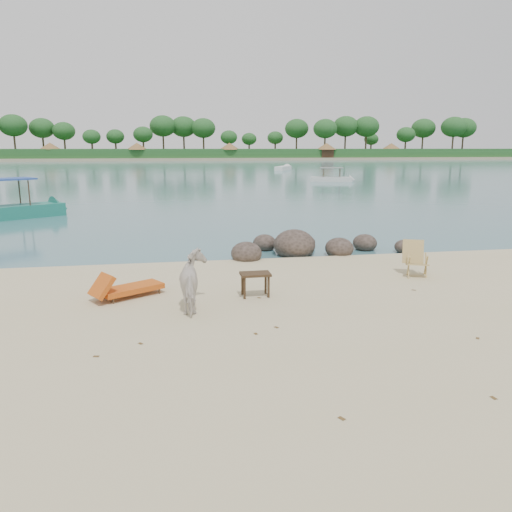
{
  "coord_description": "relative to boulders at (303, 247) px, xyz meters",
  "views": [
    {
      "loc": [
        -2.22,
        -8.77,
        3.38
      ],
      "look_at": [
        -0.33,
        2.0,
        1.0
      ],
      "focal_mm": 35.0,
      "sensor_mm": 36.0,
      "label": 1
    }
  ],
  "objects": [
    {
      "name": "water",
      "position": [
        -2.07,
        83.24,
        -0.19
      ],
      "size": [
        400.0,
        400.0,
        0.0
      ],
      "primitive_type": "plane",
      "color": "#346368",
      "rests_on": "ground"
    },
    {
      "name": "far_shore",
      "position": [
        -2.07,
        163.24,
        -0.19
      ],
      "size": [
        420.0,
        90.0,
        1.4
      ],
      "primitive_type": "cube",
      "color": "tan",
      "rests_on": "ground"
    },
    {
      "name": "far_scenery",
      "position": [
        -2.04,
        129.94,
        2.95
      ],
      "size": [
        420.0,
        18.0,
        9.5
      ],
      "color": "#1E4C1E",
      "rests_on": "ground"
    },
    {
      "name": "boulders",
      "position": [
        0.0,
        0.0,
        0.0
      ],
      "size": [
        6.19,
        2.71,
        1.02
      ],
      "rotation": [
        0.0,
        0.0,
        -0.42
      ],
      "color": "#312820",
      "rests_on": "ground"
    },
    {
      "name": "cow",
      "position": [
        -3.81,
        -5.32,
        0.41
      ],
      "size": [
        0.68,
        1.44,
        1.21
      ],
      "primitive_type": "imported",
      "rotation": [
        0.0,
        0.0,
        3.16
      ],
      "color": "silver",
      "rests_on": "ground"
    },
    {
      "name": "side_table",
      "position": [
        -2.4,
        -4.67,
        0.09
      ],
      "size": [
        0.69,
        0.45,
        0.55
      ],
      "primitive_type": null,
      "rotation": [
        0.0,
        0.0,
        0.01
      ],
      "color": "#2E2212",
      "rests_on": "ground"
    },
    {
      "name": "lounge_chair",
      "position": [
        -5.2,
        -4.16,
        0.08
      ],
      "size": [
        1.84,
        1.47,
        0.53
      ],
      "primitive_type": null,
      "rotation": [
        0.0,
        0.0,
        0.56
      ],
      "color": "#C54017",
      "rests_on": "ground"
    },
    {
      "name": "deck_chair",
      "position": [
        2.15,
        -3.61,
        0.28
      ],
      "size": [
        0.8,
        0.83,
        0.94
      ],
      "primitive_type": null,
      "rotation": [
        0.0,
        0.0,
        -0.38
      ],
      "color": "tan",
      "rests_on": "ground"
    },
    {
      "name": "boat_mid",
      "position": [
        12.43,
        34.5,
        0.98
      ],
      "size": [
        4.88,
        2.39,
        2.34
      ],
      "primitive_type": null,
      "rotation": [
        0.0,
        0.0,
        -0.29
      ],
      "color": "silver",
      "rests_on": "water"
    },
    {
      "name": "boat_far",
      "position": [
        13.76,
        62.44,
        0.16
      ],
      "size": [
        4.08,
        5.89,
        0.7
      ],
      "primitive_type": null,
      "rotation": [
        0.0,
        0.0,
        1.06
      ],
      "color": "silver",
      "rests_on": "water"
    },
    {
      "name": "dead_leaves",
      "position": [
        -1.64,
        -7.54,
        -0.18
      ],
      "size": [
        7.13,
        5.42,
        0.0
      ],
      "color": "brown",
      "rests_on": "ground"
    }
  ]
}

